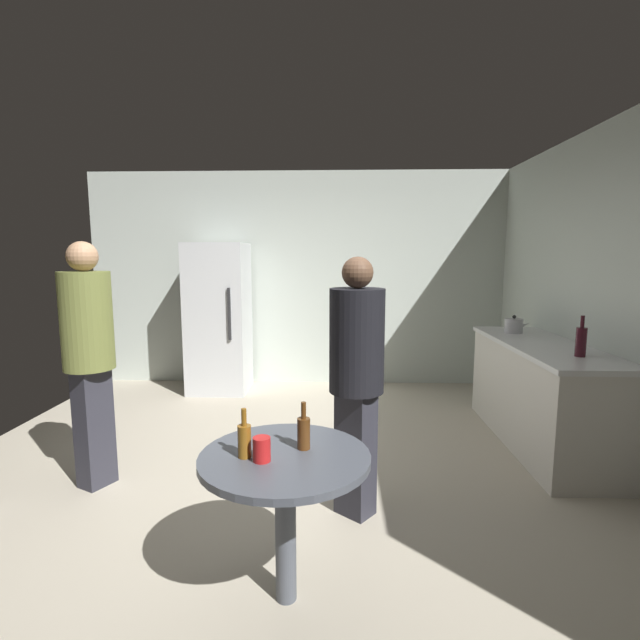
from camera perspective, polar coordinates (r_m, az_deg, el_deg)
The scene contains 13 objects.
ground_plane at distance 3.78m, azimuth -6.04°, elevation -18.87°, with size 5.20×5.20×0.10m, color #B2A893.
wall_back at distance 6.00m, azimuth -2.71°, elevation 5.03°, with size 5.32×0.06×2.70m, color beige.
wall_side_right at distance 3.97m, azimuth 34.56°, elevation 2.19°, with size 0.06×5.20×2.70m, color beige.
refrigerator at distance 5.77m, azimuth -12.32°, elevation 0.25°, with size 0.70×0.68×1.80m.
kitchen_counter at distance 4.54m, azimuth 25.41°, elevation -8.19°, with size 0.64×1.93×0.90m.
kettle at distance 4.92m, azimuth 22.72°, elevation -0.65°, with size 0.24×0.17×0.18m.
wine_bottle_on_counter at distance 3.98m, azimuth 29.40°, elevation -2.26°, with size 0.08×0.08×0.31m.
foreground_table at distance 2.29m, azimuth -4.31°, elevation -18.53°, with size 0.80×0.80×0.73m.
beer_bottle_amber at distance 2.21m, azimuth -9.27°, elevation -14.30°, with size 0.06×0.06×0.23m.
beer_bottle_brown at distance 2.27m, azimuth -2.02°, elevation -13.57°, with size 0.06×0.06×0.23m.
plastic_cup_red at distance 2.17m, azimuth -7.17°, elevation -15.47°, with size 0.08×0.08×0.11m, color red.
person_in_olive_shirt at distance 3.63m, azimuth -26.55°, elevation -2.84°, with size 0.46×0.46×1.75m.
person_in_black_shirt at distance 2.90m, azimuth 4.50°, elevation -5.86°, with size 0.48×0.48×1.64m.
Camera 1 is at (0.50, -3.34, 1.65)m, focal length 26.06 mm.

